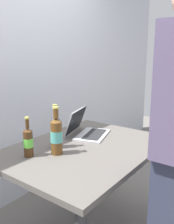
% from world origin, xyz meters
% --- Properties ---
extents(desk, '(1.20, 0.89, 0.75)m').
position_xyz_m(desk, '(0.00, 0.00, 0.66)').
color(desk, '#56514C').
rests_on(desk, ground).
extents(laptop, '(0.42, 0.39, 0.22)m').
position_xyz_m(laptop, '(0.21, 0.15, 0.80)').
color(laptop, '#B7BABC').
rests_on(laptop, desk).
extents(beer_bottle_dark, '(0.07, 0.07, 0.31)m').
position_xyz_m(beer_bottle_dark, '(-0.14, 0.15, 0.87)').
color(beer_bottle_dark, '#333333').
rests_on(beer_bottle_dark, desk).
extents(beer_bottle_green, '(0.08, 0.08, 0.32)m').
position_xyz_m(beer_bottle_green, '(-0.22, 0.07, 0.88)').
color(beer_bottle_green, brown).
rests_on(beer_bottle_green, desk).
extents(beer_bottle_amber, '(0.06, 0.06, 0.26)m').
position_xyz_m(beer_bottle_amber, '(-0.36, 0.19, 0.85)').
color(beer_bottle_amber, '#472B14').
rests_on(beer_bottle_amber, desk).
extents(back_wall, '(6.00, 0.10, 2.60)m').
position_xyz_m(back_wall, '(0.00, 0.90, 1.30)').
color(back_wall, silver).
rests_on(back_wall, ground).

